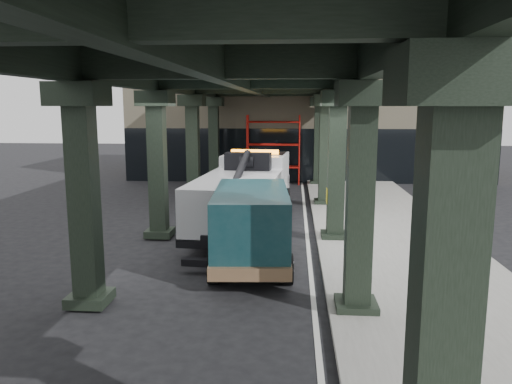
% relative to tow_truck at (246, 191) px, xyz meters
% --- Properties ---
extents(ground, '(90.00, 90.00, 0.00)m').
position_rel_tow_truck_xyz_m(ground, '(0.53, -3.53, -1.43)').
color(ground, black).
rests_on(ground, ground).
extents(sidewalk, '(5.00, 40.00, 0.15)m').
position_rel_tow_truck_xyz_m(sidewalk, '(5.03, -1.53, -1.35)').
color(sidewalk, gray).
rests_on(sidewalk, ground).
extents(lane_stripe, '(0.12, 38.00, 0.01)m').
position_rel_tow_truck_xyz_m(lane_stripe, '(2.23, -1.53, -1.42)').
color(lane_stripe, silver).
rests_on(lane_stripe, ground).
extents(viaduct, '(7.40, 32.00, 6.40)m').
position_rel_tow_truck_xyz_m(viaduct, '(0.13, -1.53, 4.04)').
color(viaduct, black).
rests_on(viaduct, ground).
extents(building, '(22.00, 10.00, 8.00)m').
position_rel_tow_truck_xyz_m(building, '(2.53, 16.47, 2.57)').
color(building, '#C6B793').
rests_on(building, ground).
extents(scaffolding, '(3.08, 0.88, 4.00)m').
position_rel_tow_truck_xyz_m(scaffolding, '(0.53, 11.11, 0.68)').
color(scaffolding, red).
rests_on(scaffolding, ground).
extents(tow_truck, '(3.22, 9.08, 2.92)m').
position_rel_tow_truck_xyz_m(tow_truck, '(0.00, 0.00, 0.00)').
color(tow_truck, black).
rests_on(tow_truck, ground).
extents(towed_van, '(2.50, 5.57, 2.21)m').
position_rel_tow_truck_xyz_m(towed_van, '(0.54, -4.10, -0.24)').
color(towed_van, '#10343A').
rests_on(towed_van, ground).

